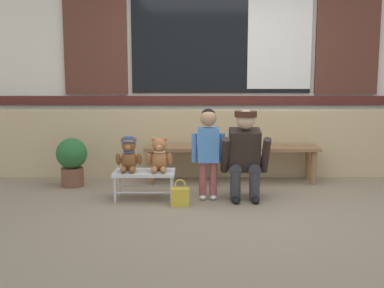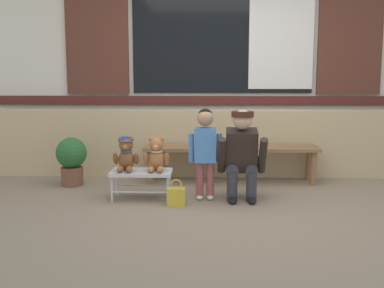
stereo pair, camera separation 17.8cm
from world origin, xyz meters
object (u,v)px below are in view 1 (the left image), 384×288
at_px(wooden_bench_long, 229,152).
at_px(adult_crouching, 243,154).
at_px(teddy_bear_plain, 157,156).
at_px(small_display_bench, 142,174).
at_px(potted_plant, 70,159).
at_px(teddy_bear_with_hat, 127,155).
at_px(child_standing, 206,144).
at_px(handbag_on_ground, 178,196).

height_order(wooden_bench_long, adult_crouching, adult_crouching).
bearing_deg(teddy_bear_plain, small_display_bench, -179.49).
bearing_deg(potted_plant, small_display_bench, -32.08).
bearing_deg(potted_plant, wooden_bench_long, 7.06).
height_order(teddy_bear_with_hat, teddy_bear_plain, same).
bearing_deg(teddy_bear_plain, adult_crouching, 0.31).
height_order(child_standing, handbag_on_ground, child_standing).
relative_size(wooden_bench_long, teddy_bear_with_hat, 5.78).
xyz_separation_m(adult_crouching, handbag_on_ground, (-0.68, -0.27, -0.38)).
height_order(teddy_bear_plain, adult_crouching, adult_crouching).
distance_m(child_standing, adult_crouching, 0.41).
distance_m(wooden_bench_long, adult_crouching, 0.80).
xyz_separation_m(small_display_bench, handbag_on_ground, (0.38, -0.27, -0.17)).
distance_m(adult_crouching, handbag_on_ground, 0.83).
distance_m(wooden_bench_long, handbag_on_ground, 1.25).
height_order(teddy_bear_plain, handbag_on_ground, teddy_bear_plain).
xyz_separation_m(wooden_bench_long, handbag_on_ground, (-0.60, -1.07, -0.28)).
height_order(small_display_bench, handbag_on_ground, small_display_bench).
distance_m(wooden_bench_long, small_display_bench, 1.27).
xyz_separation_m(child_standing, potted_plant, (-1.57, 0.58, -0.27)).
bearing_deg(teddy_bear_with_hat, child_standing, -0.89).
distance_m(teddy_bear_with_hat, potted_plant, 0.95).
bearing_deg(child_standing, wooden_bench_long, 68.97).
distance_m(teddy_bear_plain, handbag_on_ground, 0.51).
xyz_separation_m(adult_crouching, potted_plant, (-1.97, 0.56, -0.16)).
bearing_deg(wooden_bench_long, potted_plant, -172.94).
relative_size(wooden_bench_long, small_display_bench, 3.28).
relative_size(small_display_bench, teddy_bear_plain, 1.76).
distance_m(small_display_bench, teddy_bear_plain, 0.25).
distance_m(teddy_bear_plain, child_standing, 0.53).
bearing_deg(small_display_bench, teddy_bear_with_hat, 179.23).
distance_m(teddy_bear_with_hat, child_standing, 0.84).
bearing_deg(adult_crouching, teddy_bear_plain, -179.69).
distance_m(teddy_bear_plain, adult_crouching, 0.90).
bearing_deg(small_display_bench, adult_crouching, 0.34).
bearing_deg(adult_crouching, child_standing, -177.50).
height_order(adult_crouching, potted_plant, adult_crouching).
bearing_deg(child_standing, handbag_on_ground, -138.40).
bearing_deg(handbag_on_ground, wooden_bench_long, 60.66).
xyz_separation_m(teddy_bear_with_hat, child_standing, (0.83, -0.01, 0.12)).
bearing_deg(adult_crouching, small_display_bench, -179.66).
distance_m(teddy_bear_with_hat, adult_crouching, 1.22).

